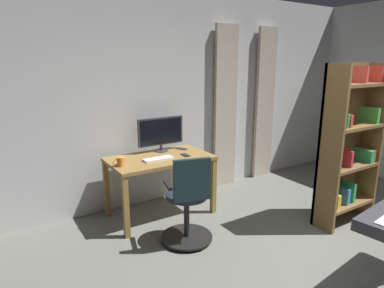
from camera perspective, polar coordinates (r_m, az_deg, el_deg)
The scene contains 11 objects.
back_room_partition at distance 4.73m, azimuth -1.20°, elevation 8.14°, with size 6.21×0.10×2.82m, color silver.
curtain_left_panel at distance 5.56m, azimuth 12.34°, elevation 6.59°, with size 0.36×0.06×2.41m, color #BCAE9B.
curtain_right_panel at distance 5.03m, azimuth 5.74°, elevation 6.08°, with size 0.39×0.06×2.41m, color #BCAE9B.
desk at distance 4.13m, azimuth -5.52°, elevation -3.62°, with size 1.25×0.73×0.75m.
office_chair at distance 3.52m, azimuth -0.66°, elevation -10.12°, with size 0.56×0.56×0.98m.
computer_monitor at distance 4.31m, azimuth -5.37°, elevation 2.02°, with size 0.63×0.18×0.44m.
computer_keyboard at distance 3.98m, azimuth -5.82°, elevation -2.57°, with size 0.36×0.13×0.02m, color white.
cell_phone_by_monitor at distance 4.14m, azimuth -1.14°, elevation -1.92°, with size 0.07×0.14×0.01m, color black.
cell_phone_face_up at distance 4.45m, azimuth -1.77°, elevation -0.80°, with size 0.07×0.14×0.01m, color #232328.
mug_coffee at distance 3.80m, azimuth -12.20°, elevation -3.00°, with size 0.13×0.09×0.10m.
bookshelf at distance 4.29m, azimuth 25.10°, elevation -0.19°, with size 0.81×0.30×1.88m.
Camera 1 is at (2.43, 1.14, 1.90)m, focal length 31.08 mm.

